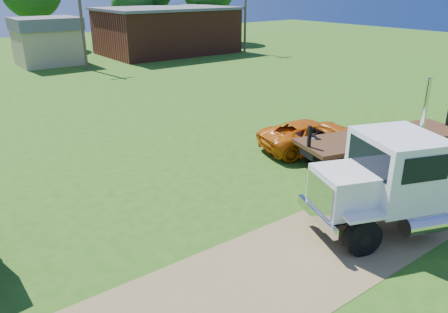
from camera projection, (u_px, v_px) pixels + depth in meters
ground at (312, 254)px, 13.45m from camera, size 140.00×140.00×0.00m
dirt_track at (312, 254)px, 13.45m from camera, size 120.00×4.20×0.01m
white_semi_tractor at (397, 182)px, 14.32m from camera, size 8.28×5.21×4.94m
orange_pickup at (312, 136)px, 21.68m from camera, size 5.80×3.70×1.49m
flatbed_trailer at (382, 141)px, 20.46m from camera, size 8.67×4.46×2.13m
spectator_b at (311, 145)px, 20.17m from camera, size 0.92×0.78×1.67m
brick_building at (167, 30)px, 52.31m from camera, size 15.40×10.40×5.30m
tan_shed at (48, 41)px, 44.59m from camera, size 6.20×5.40×4.70m
utility_poles at (81, 19)px, 41.14m from camera, size 42.20×0.28×9.00m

